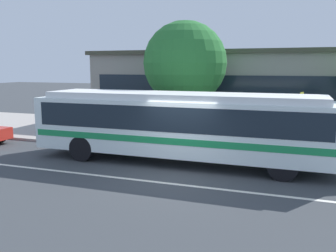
% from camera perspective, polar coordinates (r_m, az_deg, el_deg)
% --- Properties ---
extents(ground_plane, '(120.00, 120.00, 0.00)m').
position_cam_1_polar(ground_plane, '(12.45, 1.09, -7.87)').
color(ground_plane, '#383C41').
extents(sidewalk_slab, '(60.00, 8.00, 0.12)m').
position_cam_1_polar(sidewalk_slab, '(19.16, 7.90, -1.68)').
color(sidewalk_slab, '#A19B94').
rests_on(sidewalk_slab, ground_plane).
extents(lane_stripe_center, '(56.00, 0.16, 0.01)m').
position_cam_1_polar(lane_stripe_center, '(11.73, -0.17, -8.94)').
color(lane_stripe_center, silver).
rests_on(lane_stripe_center, ground_plane).
extents(transit_bus, '(11.43, 2.52, 2.69)m').
position_cam_1_polar(transit_bus, '(13.90, 1.83, 0.57)').
color(transit_bus, white).
rests_on(transit_bus, ground_plane).
extents(pedestrian_waiting_near_sign, '(0.45, 0.45, 1.64)m').
position_cam_1_polar(pedestrian_waiting_near_sign, '(15.23, 23.74, -1.34)').
color(pedestrian_waiting_near_sign, slate).
rests_on(pedestrian_waiting_near_sign, sidewalk_slab).
extents(pedestrian_walking_along_curb, '(0.46, 0.46, 1.77)m').
position_cam_1_polar(pedestrian_walking_along_curb, '(16.53, 14.07, 0.25)').
color(pedestrian_walking_along_curb, '#695952').
rests_on(pedestrian_walking_along_curb, sidewalk_slab).
extents(bus_stop_sign, '(0.14, 0.44, 2.56)m').
position_cam_1_polar(bus_stop_sign, '(15.34, 20.06, 1.54)').
color(bus_stop_sign, gray).
rests_on(bus_stop_sign, sidewalk_slab).
extents(street_tree_near_stop, '(4.21, 4.21, 5.83)m').
position_cam_1_polar(street_tree_near_stop, '(18.60, 2.67, 9.80)').
color(street_tree_near_stop, brown).
rests_on(street_tree_near_stop, sidewalk_slab).
extents(station_building, '(17.21, 8.65, 4.62)m').
position_cam_1_polar(station_building, '(24.52, 10.45, 5.97)').
color(station_building, gray).
rests_on(station_building, ground_plane).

